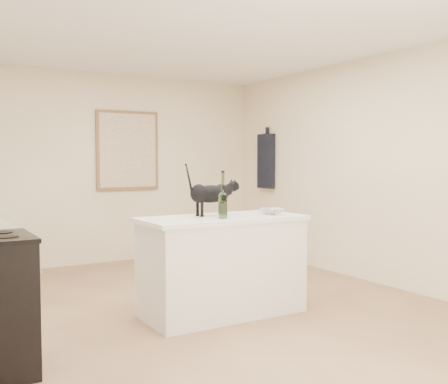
# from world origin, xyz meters

# --- Properties ---
(floor) EXTENTS (5.50, 5.50, 0.00)m
(floor) POSITION_xyz_m (0.00, 0.00, 0.00)
(floor) COLOR #A07C55
(floor) RESTS_ON ground
(ceiling) EXTENTS (5.50, 5.50, 0.00)m
(ceiling) POSITION_xyz_m (0.00, 0.00, 2.60)
(ceiling) COLOR white
(ceiling) RESTS_ON ground
(wall_back) EXTENTS (4.50, 0.00, 4.50)m
(wall_back) POSITION_xyz_m (0.00, 2.75, 1.30)
(wall_back) COLOR beige
(wall_back) RESTS_ON ground
(wall_right) EXTENTS (0.00, 5.50, 5.50)m
(wall_right) POSITION_xyz_m (2.25, 0.00, 1.30)
(wall_right) COLOR beige
(wall_right) RESTS_ON ground
(island_base) EXTENTS (1.44, 0.67, 0.86)m
(island_base) POSITION_xyz_m (0.10, -0.20, 0.43)
(island_base) COLOR white
(island_base) RESTS_ON floor
(island_top) EXTENTS (1.50, 0.70, 0.04)m
(island_top) POSITION_xyz_m (0.10, -0.20, 0.88)
(island_top) COLOR white
(island_top) RESTS_ON island_base
(artwork_frame) EXTENTS (0.90, 0.03, 1.10)m
(artwork_frame) POSITION_xyz_m (0.30, 2.72, 1.55)
(artwork_frame) COLOR brown
(artwork_frame) RESTS_ON wall_back
(artwork_canvas) EXTENTS (0.82, 0.00, 1.02)m
(artwork_canvas) POSITION_xyz_m (0.30, 2.70, 1.55)
(artwork_canvas) COLOR beige
(artwork_canvas) RESTS_ON wall_back
(hanging_garment) EXTENTS (0.08, 0.34, 0.80)m
(hanging_garment) POSITION_xyz_m (2.19, 2.05, 1.40)
(hanging_garment) COLOR black
(hanging_garment) RESTS_ON wall_right
(black_cat) EXTENTS (0.52, 0.19, 0.36)m
(black_cat) POSITION_xyz_m (0.05, -0.08, 1.08)
(black_cat) COLOR black
(black_cat) RESTS_ON island_top
(wine_bottle) EXTENTS (0.10, 0.10, 0.37)m
(wine_bottle) POSITION_xyz_m (0.03, -0.33, 1.09)
(wine_bottle) COLOR #2F5522
(wine_bottle) RESTS_ON island_top
(glass_bowl) EXTENTS (0.30, 0.30, 0.06)m
(glass_bowl) POSITION_xyz_m (0.60, -0.28, 0.93)
(glass_bowl) COLOR white
(glass_bowl) RESTS_ON island_top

